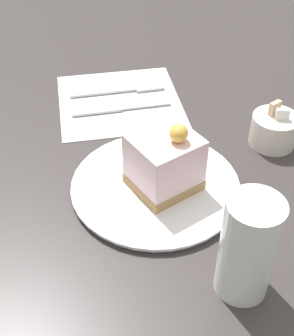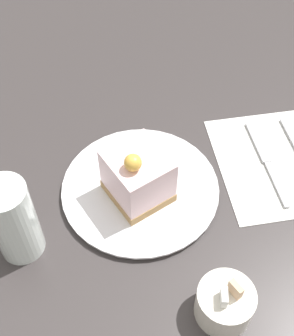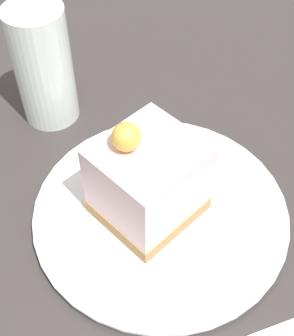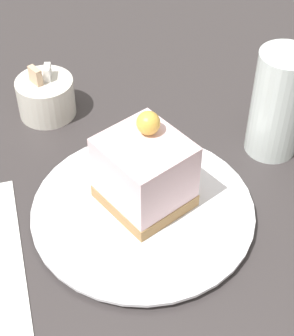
# 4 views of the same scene
# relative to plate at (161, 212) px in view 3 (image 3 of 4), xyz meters

# --- Properties ---
(ground_plane) EXTENTS (4.00, 4.00, 0.00)m
(ground_plane) POSITION_rel_plate_xyz_m (-0.01, 0.04, -0.01)
(ground_plane) COLOR #383333
(plate) EXTENTS (0.24, 0.24, 0.01)m
(plate) POSITION_rel_plate_xyz_m (0.00, 0.00, 0.00)
(plate) COLOR white
(plate) RESTS_ON ground_plane
(cake_slice) EXTENTS (0.10, 0.11, 0.11)m
(cake_slice) POSITION_rel_plate_xyz_m (0.01, 0.01, 0.05)
(cake_slice) COLOR #AD8451
(cake_slice) RESTS_ON plate
(drinking_glass) EXTENTS (0.06, 0.06, 0.14)m
(drinking_glass) POSITION_rel_plate_xyz_m (0.19, 0.04, 0.06)
(drinking_glass) COLOR silver
(drinking_glass) RESTS_ON ground_plane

